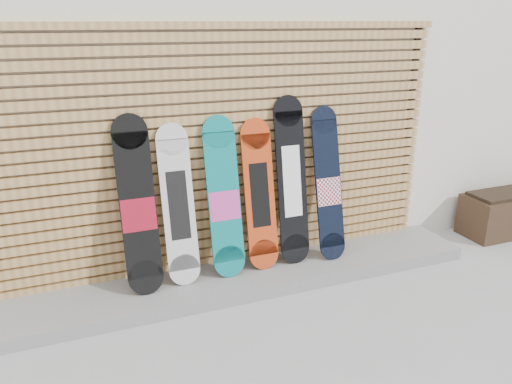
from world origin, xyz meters
TOP-DOWN VIEW (x-y plane):
  - ground at (0.00, 0.00)m, footprint 80.00×80.00m
  - building at (0.50, 3.50)m, footprint 12.00×5.00m
  - concrete_step at (-0.15, 0.68)m, footprint 4.60×0.70m
  - slat_wall at (-0.15, 0.97)m, footprint 4.26×0.08m
  - planter_box at (3.14, 0.69)m, footprint 1.10×0.46m
  - snowboard_0 at (-0.96, 0.76)m, footprint 0.30×0.36m
  - snowboard_1 at (-0.62, 0.78)m, footprint 0.28×0.32m
  - snowboard_2 at (-0.21, 0.78)m, footprint 0.29×0.33m
  - snowboard_3 at (0.14, 0.79)m, footprint 0.28×0.31m
  - snowboard_4 at (0.46, 0.79)m, footprint 0.29×0.30m
  - snowboard_5 at (0.82, 0.76)m, footprint 0.26×0.37m

SIDE VIEW (x-z plane):
  - ground at x=0.00m, z-range 0.00..0.00m
  - concrete_step at x=-0.15m, z-range 0.00..0.12m
  - planter_box at x=3.14m, z-range 0.00..0.49m
  - snowboard_3 at x=0.14m, z-range 0.12..1.48m
  - snowboard_1 at x=-0.62m, z-range 0.12..1.50m
  - snowboard_2 at x=-0.21m, z-range 0.11..1.52m
  - snowboard_5 at x=0.82m, z-range 0.11..1.54m
  - snowboard_0 at x=-0.96m, z-range 0.11..1.59m
  - snowboard_4 at x=0.46m, z-range 0.12..1.67m
  - slat_wall at x=-0.15m, z-range 0.06..2.35m
  - building at x=0.50m, z-range 0.00..3.60m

